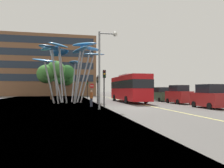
% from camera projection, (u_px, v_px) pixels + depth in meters
% --- Properties ---
extents(ground, '(120.00, 240.00, 0.10)m').
position_uv_depth(ground, '(128.00, 109.00, 20.35)').
color(ground, '#54514F').
extents(red_bus, '(2.98, 11.41, 3.89)m').
position_uv_depth(red_bus, '(129.00, 87.00, 30.18)').
color(red_bus, red).
rests_on(red_bus, ground).
extents(leaf_sculpture, '(9.68, 10.55, 8.00)m').
position_uv_depth(leaf_sculpture, '(70.00, 55.00, 28.33)').
color(leaf_sculpture, '#9EA0A5').
rests_on(leaf_sculpture, ground).
extents(traffic_light_kerb_near, '(0.28, 0.42, 3.75)m').
position_uv_depth(traffic_light_kerb_near, '(104.00, 80.00, 21.43)').
color(traffic_light_kerb_near, black).
rests_on(traffic_light_kerb_near, ground).
extents(traffic_light_kerb_far, '(0.28, 0.42, 3.51)m').
position_uv_depth(traffic_light_kerb_far, '(99.00, 83.00, 25.98)').
color(traffic_light_kerb_far, black).
rests_on(traffic_light_kerb_far, ground).
extents(traffic_light_island_mid, '(0.28, 0.42, 3.50)m').
position_uv_depth(traffic_light_island_mid, '(97.00, 84.00, 29.02)').
color(traffic_light_island_mid, black).
rests_on(traffic_light_island_mid, ground).
extents(traffic_light_opposite, '(0.28, 0.42, 3.48)m').
position_uv_depth(traffic_light_opposite, '(87.00, 85.00, 37.60)').
color(traffic_light_opposite, black).
rests_on(traffic_light_opposite, ground).
extents(car_parked_near, '(2.06, 3.92, 2.30)m').
position_uv_depth(car_parked_near, '(210.00, 97.00, 20.56)').
color(car_parked_near, maroon).
rests_on(car_parked_near, ground).
extents(car_parked_mid, '(1.93, 4.20, 2.33)m').
position_uv_depth(car_parked_mid, '(179.00, 95.00, 27.05)').
color(car_parked_mid, maroon).
rests_on(car_parked_mid, ground).
extents(car_parked_far, '(1.91, 4.22, 2.11)m').
position_uv_depth(car_parked_far, '(161.00, 95.00, 32.59)').
color(car_parked_far, '#2D5138').
rests_on(car_parked_far, ground).
extents(street_lamp, '(1.78, 0.44, 7.15)m').
position_uv_depth(street_lamp, '(104.00, 59.00, 19.46)').
color(street_lamp, gray).
rests_on(street_lamp, ground).
extents(tree_pavement_near, '(4.96, 3.75, 6.94)m').
position_uv_depth(tree_pavement_near, '(50.00, 72.00, 38.18)').
color(tree_pavement_near, brown).
rests_on(tree_pavement_near, ground).
extents(tree_pavement_far, '(5.03, 5.66, 7.80)m').
position_uv_depth(tree_pavement_far, '(65.00, 76.00, 52.90)').
color(tree_pavement_far, brown).
rests_on(tree_pavement_far, ground).
extents(pedestrian, '(0.34, 0.34, 1.71)m').
position_uv_depth(pedestrian, '(91.00, 98.00, 22.49)').
color(pedestrian, '#2D3342').
rests_on(pedestrian, ground).
extents(no_entry_sign, '(0.60, 0.12, 2.54)m').
position_uv_depth(no_entry_sign, '(92.00, 90.00, 26.87)').
color(no_entry_sign, gray).
rests_on(no_entry_sign, ground).
extents(backdrop_building, '(25.77, 11.14, 16.60)m').
position_uv_depth(backdrop_building, '(49.00, 67.00, 61.44)').
color(backdrop_building, brown).
rests_on(backdrop_building, ground).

